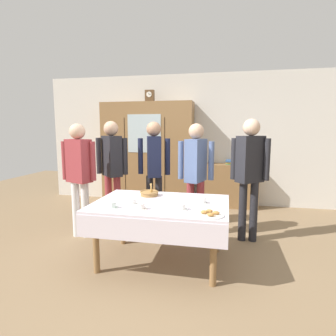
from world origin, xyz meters
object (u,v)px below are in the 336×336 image
object	(u,v)px
tea_cup_far_right	(133,202)
pastry_plate	(210,214)
person_behind_table_left	(250,168)
person_beside_shelf	(79,169)
tea_cup_near_left	(112,205)
mantel_clock	(150,96)
tea_cup_center	(203,201)
book_stack	(229,162)
person_by_cabinet	(196,168)
wall_cabinet	(148,154)
bookshelf_low	(228,186)
spoon_front_edge	(179,197)
person_near_right_end	(154,164)
dining_table	(160,211)
bread_basket	(149,193)
tea_cup_far_left	(182,207)
spoon_center	(167,195)
person_behind_table_right	(112,163)
tea_cup_mid_left	(141,207)

from	to	relation	value
tea_cup_far_right	pastry_plate	world-z (taller)	tea_cup_far_right
person_behind_table_left	person_beside_shelf	distance (m)	2.41
tea_cup_near_left	tea_cup_far_right	bearing A→B (deg)	44.91
pastry_plate	person_beside_shelf	xyz separation A→B (m)	(-1.93, 0.91, 0.27)
mantel_clock	person_behind_table_left	distance (m)	2.80
tea_cup_center	book_stack	bearing A→B (deg)	83.23
book_stack	person_by_cabinet	size ratio (longest dim) A/B	0.14
wall_cabinet	book_stack	size ratio (longest dim) A/B	9.38
bookshelf_low	spoon_front_edge	world-z (taller)	bookshelf_low
book_stack	person_near_right_end	xyz separation A→B (m)	(-1.16, -1.47, 0.11)
tea_cup_far_right	person_by_cabinet	xyz separation A→B (m)	(0.59, 1.08, 0.25)
tea_cup_near_left	spoon_front_edge	size ratio (longest dim) A/B	1.09
dining_table	spoon_front_edge	world-z (taller)	spoon_front_edge
bread_basket	person_near_right_end	world-z (taller)	person_near_right_end
tea_cup_far_left	spoon_front_edge	bearing A→B (deg)	103.18
spoon_center	person_near_right_end	xyz separation A→B (m)	(-0.38, 0.75, 0.30)
person_beside_shelf	spoon_center	bearing A→B (deg)	-6.18
bookshelf_low	spoon_front_edge	distance (m)	2.44
tea_cup_far_right	person_by_cabinet	world-z (taller)	person_by_cabinet
pastry_plate	spoon_center	bearing A→B (deg)	127.86
person_by_cabinet	person_behind_table_right	distance (m)	1.33
bread_basket	person_beside_shelf	distance (m)	1.17
bookshelf_low	person_by_cabinet	xyz separation A→B (m)	(-0.48, -1.69, 0.57)
bread_basket	person_beside_shelf	world-z (taller)	person_beside_shelf
dining_table	person_near_right_end	xyz separation A→B (m)	(-0.38, 1.17, 0.40)
pastry_plate	person_by_cabinet	size ratio (longest dim) A/B	0.17
dining_table	tea_cup_near_left	bearing A→B (deg)	-147.27
bread_basket	person_behind_table_right	xyz separation A→B (m)	(-0.81, 0.71, 0.28)
book_stack	person_beside_shelf	world-z (taller)	person_beside_shelf
tea_cup_far_left	person_by_cabinet	size ratio (longest dim) A/B	0.08
mantel_clock	bread_basket	xyz separation A→B (m)	(0.62, -2.27, -1.48)
mantel_clock	person_behind_table_left	size ratio (longest dim) A/B	0.14
wall_cabinet	dining_table	bearing A→B (deg)	-70.84
mantel_clock	pastry_plate	xyz separation A→B (m)	(1.43, -2.94, -1.50)
bread_basket	person_behind_table_right	size ratio (longest dim) A/B	0.14
tea_cup_near_left	person_by_cabinet	bearing A→B (deg)	58.55
person_near_right_end	bookshelf_low	bearing A→B (deg)	51.66
tea_cup_near_left	tea_cup_center	bearing A→B (deg)	22.63
tea_cup_mid_left	person_behind_table_right	world-z (taller)	person_behind_table_right
tea_cup_far_right	person_behind_table_right	bearing A→B (deg)	122.53
person_beside_shelf	bookshelf_low	bearing A→B (deg)	44.51
person_behind_table_right	mantel_clock	bearing A→B (deg)	83.12
mantel_clock	person_near_right_end	size ratio (longest dim) A/B	0.14
mantel_clock	person_behind_table_right	world-z (taller)	mantel_clock
dining_table	tea_cup_far_right	distance (m)	0.34
dining_table	mantel_clock	xyz separation A→B (m)	(-0.84, 2.59, 1.61)
book_stack	tea_cup_mid_left	xyz separation A→B (m)	(-0.92, -2.93, -0.16)
book_stack	tea_cup_near_left	size ratio (longest dim) A/B	1.74
person_behind_table_left	spoon_front_edge	bearing A→B (deg)	-145.50
wall_cabinet	person_beside_shelf	distance (m)	2.08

